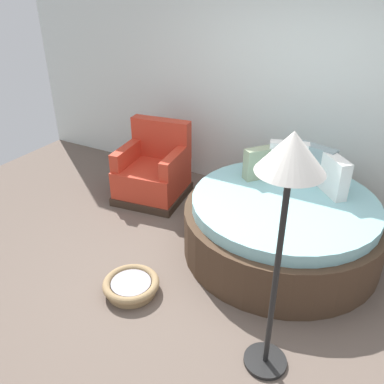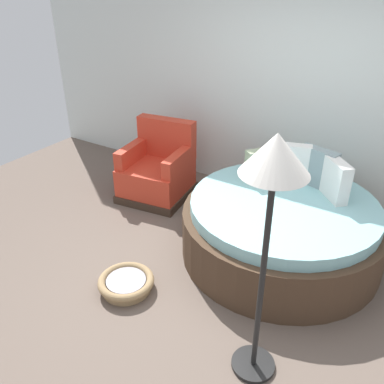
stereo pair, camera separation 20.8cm
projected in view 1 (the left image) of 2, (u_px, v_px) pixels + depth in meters
name	position (u px, v px, depth m)	size (l,w,h in m)	color
ground_plane	(221.00, 288.00, 3.74)	(8.00, 8.00, 0.02)	#66564C
back_wall	(304.00, 72.00, 4.54)	(8.00, 0.12, 3.11)	silver
round_daybed	(282.00, 224.00, 4.08)	(1.97, 1.97, 1.01)	#473323
red_armchair	(154.00, 172.00, 5.09)	(0.90, 0.90, 0.94)	#38281E
pet_basket	(131.00, 285.00, 3.64)	(0.51, 0.51, 0.13)	#9E7F56
floor_lamp	(289.00, 179.00, 2.28)	(0.40, 0.40, 1.82)	black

